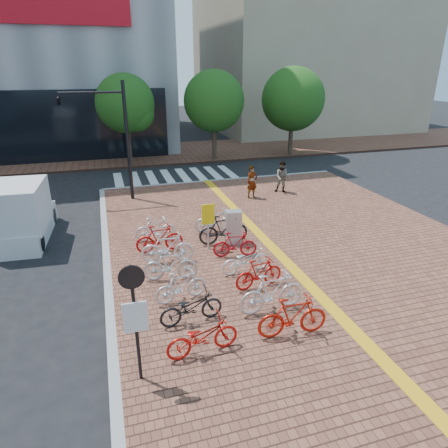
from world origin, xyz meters
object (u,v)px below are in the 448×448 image
object	(u,v)px
bike_0	(202,337)
pedestrian_b	(283,177)
notice_sign	(135,310)
traffic_light_pole	(97,120)
bike_3	(170,265)
bike_5	(159,238)
bike_2	(181,286)
bike_11	(235,244)
bike_9	(259,273)
bike_6	(156,229)
bike_10	(246,260)
utility_box	(233,227)
bike_4	(167,248)
bike_7	(293,317)
pedestrian_a	(252,182)
bike_1	(191,307)
box_truck	(21,212)
bike_13	(215,221)
bike_8	(272,292)
yellow_sign	(208,218)
bike_12	(224,229)

from	to	relation	value
bike_0	pedestrian_b	size ratio (longest dim) A/B	1.06
notice_sign	traffic_light_pole	bearing A→B (deg)	91.73
bike_3	bike_5	bearing A→B (deg)	10.08
bike_2	bike_3	xyz separation A→B (m)	(-0.08, 1.30, 0.04)
pedestrian_b	bike_11	bearing A→B (deg)	-98.91
bike_9	notice_sign	size ratio (longest dim) A/B	0.57
bike_6	bike_10	distance (m)	4.25
bike_2	utility_box	world-z (taller)	utility_box
bike_2	bike_4	size ratio (longest dim) A/B	0.87
bike_9	notice_sign	bearing A→B (deg)	117.98
bike_5	bike_9	world-z (taller)	bike_5
bike_7	pedestrian_a	distance (m)	11.28
pedestrian_a	traffic_light_pole	distance (m)	8.04
bike_1	notice_sign	size ratio (longest dim) A/B	0.61
bike_0	box_truck	bearing A→B (deg)	23.36
bike_2	bike_13	size ratio (longest dim) A/B	0.95
bike_2	bike_9	size ratio (longest dim) A/B	0.99
bike_5	bike_10	size ratio (longest dim) A/B	1.02
utility_box	pedestrian_b	bearing A→B (deg)	50.24
bike_2	bike_3	distance (m)	1.30
bike_8	bike_13	bearing A→B (deg)	-3.83
bike_3	box_truck	world-z (taller)	box_truck
bike_13	notice_sign	size ratio (longest dim) A/B	0.59
bike_9	bike_13	bearing A→B (deg)	-7.26
bike_10	pedestrian_a	bearing A→B (deg)	-28.29
bike_13	pedestrian_a	world-z (taller)	pedestrian_a
bike_0	yellow_sign	xyz separation A→B (m)	(1.61, 5.55, 0.75)
bike_5	box_truck	bearing A→B (deg)	57.00
bike_7	utility_box	distance (m)	5.83
bike_7	bike_8	xyz separation A→B (m)	(-0.07, 1.15, 0.03)
bike_2	bike_13	bearing A→B (deg)	-37.23
bike_1	yellow_sign	xyz separation A→B (m)	(1.60, 4.27, 0.76)
bike_4	bike_12	xyz separation A→B (m)	(2.30, 0.95, 0.03)
bike_3	bike_0	bearing A→B (deg)	-168.77
bike_3	yellow_sign	size ratio (longest dim) A/B	0.98
bike_6	bike_9	world-z (taller)	bike_9
bike_10	notice_sign	size ratio (longest dim) A/B	0.60
traffic_light_pole	bike_9	bearing A→B (deg)	-67.06
bike_11	notice_sign	size ratio (longest dim) A/B	0.56
bike_3	utility_box	xyz separation A→B (m)	(2.79, 2.13, 0.13)
bike_4	yellow_sign	size ratio (longest dim) A/B	1.04
bike_1	bike_11	xyz separation A→B (m)	(2.33, 3.37, 0.02)
bike_13	pedestrian_b	bearing A→B (deg)	-43.90
bike_2	bike_13	world-z (taller)	bike_13
bike_6	bike_13	size ratio (longest dim) A/B	0.95
notice_sign	box_truck	size ratio (longest dim) A/B	0.65
bike_12	bike_13	xyz separation A→B (m)	(-0.02, 1.15, -0.08)
bike_7	traffic_light_pole	xyz separation A→B (m)	(-4.21, 12.55, 3.41)
bike_8	yellow_sign	world-z (taller)	yellow_sign
bike_3	utility_box	size ratio (longest dim) A/B	1.33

